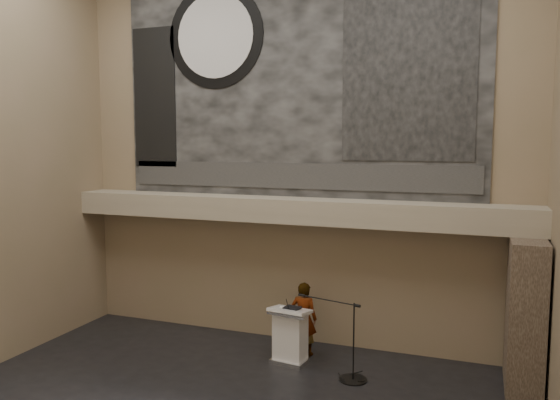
% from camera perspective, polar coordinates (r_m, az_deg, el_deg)
% --- Properties ---
extents(wall_back, '(10.00, 0.02, 8.50)m').
position_cam_1_polar(wall_back, '(11.79, 1.37, 5.47)').
color(wall_back, '#7B6C4E').
rests_on(wall_back, floor).
extents(soffit, '(10.00, 0.80, 0.50)m').
position_cam_1_polar(soffit, '(11.50, 0.70, -1.04)').
color(soffit, gray).
rests_on(soffit, wall_back).
extents(sprinkler_left, '(0.04, 0.04, 0.06)m').
position_cam_1_polar(sprinkler_left, '(12.12, -6.53, -2.04)').
color(sprinkler_left, '#B2893D').
rests_on(sprinkler_left, soffit).
extents(sprinkler_right, '(0.04, 0.04, 0.06)m').
position_cam_1_polar(sprinkler_right, '(11.00, 9.97, -2.93)').
color(sprinkler_right, '#B2893D').
rests_on(sprinkler_right, soffit).
extents(banner, '(8.00, 0.05, 5.00)m').
position_cam_1_polar(banner, '(11.83, 1.33, 12.51)').
color(banner, black).
rests_on(banner, wall_back).
extents(banner_text_strip, '(7.76, 0.02, 0.55)m').
position_cam_1_polar(banner_text_strip, '(11.74, 1.25, 2.54)').
color(banner_text_strip, '#2A2A2A').
rests_on(banner_text_strip, banner).
extents(banner_clock_rim, '(2.30, 0.02, 2.30)m').
position_cam_1_polar(banner_clock_rim, '(12.64, -6.79, 16.64)').
color(banner_clock_rim, black).
rests_on(banner_clock_rim, banner).
extents(banner_clock_face, '(1.84, 0.02, 1.84)m').
position_cam_1_polar(banner_clock_face, '(12.62, -6.83, 16.66)').
color(banner_clock_face, silver).
rests_on(banner_clock_face, banner).
extents(banner_building_print, '(2.60, 0.02, 3.60)m').
position_cam_1_polar(banner_building_print, '(11.25, 13.21, 13.20)').
color(banner_building_print, black).
rests_on(banner_building_print, banner).
extents(banner_brick_print, '(1.10, 0.02, 3.20)m').
position_cam_1_polar(banner_brick_print, '(13.27, -12.97, 10.37)').
color(banner_brick_print, black).
rests_on(banner_brick_print, banner).
extents(stone_pier, '(0.60, 1.40, 2.70)m').
position_cam_1_polar(stone_pier, '(10.76, 24.25, -10.82)').
color(stone_pier, '#3F3227').
rests_on(stone_pier, floor).
extents(lectern, '(0.84, 0.65, 1.14)m').
position_cam_1_polar(lectern, '(11.16, 1.08, -13.95)').
color(lectern, silver).
rests_on(lectern, floor).
extents(binder, '(0.34, 0.29, 0.04)m').
position_cam_1_polar(binder, '(10.97, 1.28, -11.20)').
color(binder, black).
rests_on(binder, lectern).
extents(papers, '(0.28, 0.34, 0.00)m').
position_cam_1_polar(papers, '(10.98, 0.47, -11.26)').
color(papers, white).
rests_on(papers, lectern).
extents(speaker_person, '(0.56, 0.37, 1.52)m').
position_cam_1_polar(speaker_person, '(11.50, 2.51, -12.25)').
color(speaker_person, white).
rests_on(speaker_person, floor).
extents(mic_stand, '(1.42, 0.57, 1.46)m').
position_cam_1_polar(mic_stand, '(10.62, 7.45, -17.04)').
color(mic_stand, black).
rests_on(mic_stand, floor).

